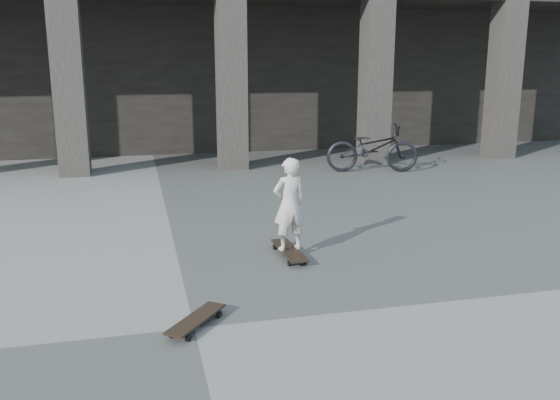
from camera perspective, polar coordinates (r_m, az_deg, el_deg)
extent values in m
plane|color=#4B4A48|center=(5.89, -8.26, -12.10)|extent=(90.00, 90.00, 0.00)
cube|color=black|center=(19.32, -12.89, 14.42)|extent=(28.00, 6.00, 6.00)
cube|color=#2C2A25|center=(13.88, -19.66, 10.42)|extent=(0.65, 0.65, 4.00)
cube|color=#2C2A25|center=(14.00, -4.70, 11.15)|extent=(0.65, 0.65, 4.00)
cube|color=#2C2A25|center=(14.99, 9.16, 11.17)|extent=(0.65, 0.65, 4.00)
cube|color=#2C2A25|center=(16.71, 20.73, 10.70)|extent=(0.65, 0.65, 4.00)
cube|color=black|center=(7.79, 0.88, -4.84)|extent=(0.27, 1.00, 0.02)
cube|color=#B2B2B7|center=(8.12, 0.17, -4.39)|extent=(0.21, 0.06, 0.03)
cube|color=#B2B2B7|center=(7.49, 1.65, -5.94)|extent=(0.21, 0.06, 0.03)
cylinder|color=black|center=(8.10, -0.54, -4.52)|extent=(0.03, 0.07, 0.07)
cylinder|color=black|center=(8.15, 0.87, -4.40)|extent=(0.03, 0.07, 0.07)
cylinder|color=black|center=(7.46, 0.89, -6.09)|extent=(0.03, 0.07, 0.07)
cylinder|color=black|center=(7.52, 2.41, -5.94)|extent=(0.03, 0.07, 0.07)
cube|color=black|center=(5.87, -8.09, -11.26)|extent=(0.66, 0.76, 0.02)
cube|color=#B2B2B7|center=(6.11, -6.64, -10.62)|extent=(0.17, 0.15, 0.03)
cube|color=#B2B2B7|center=(5.68, -9.64, -12.67)|extent=(0.17, 0.15, 0.03)
cylinder|color=black|center=(6.16, -7.38, -10.55)|extent=(0.07, 0.07, 0.07)
cylinder|color=black|center=(6.07, -5.89, -10.87)|extent=(0.07, 0.07, 0.07)
cylinder|color=black|center=(5.73, -10.41, -12.57)|extent=(0.07, 0.07, 0.07)
cylinder|color=black|center=(5.64, -8.84, -12.96)|extent=(0.07, 0.07, 0.07)
imported|color=beige|center=(7.62, 0.90, -0.42)|extent=(0.49, 0.37, 1.22)
imported|color=black|center=(13.82, 8.86, 4.96)|extent=(2.20, 1.21, 1.10)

